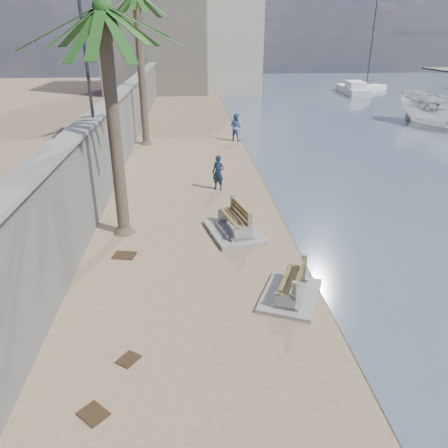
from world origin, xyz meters
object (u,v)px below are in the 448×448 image
bench_near (291,285)px  yacht_far (353,91)px  bench_far (234,222)px  sailboat_west (366,89)px  boat_cruiser (445,109)px  person_b (236,126)px  palm_mid (102,12)px  person_a (218,170)px

bench_near → yacht_far: yacht_far is taller
bench_far → sailboat_west: size_ratio=0.27×
boat_cruiser → sailboat_west: sailboat_west is taller
boat_cruiser → person_b: bearing=168.6°
bench_near → palm_mid: palm_mid is taller
bench_near → boat_cruiser: bearing=53.1°
sailboat_west → person_a: bearing=-120.3°
bench_far → person_b: (1.58, 14.65, 0.54)m
bench_far → yacht_far: (17.85, 37.89, -0.09)m
yacht_far → bench_near: bearing=163.5°
bench_near → person_b: bearing=88.5°
palm_mid → yacht_far: bearing=59.9°
bench_far → boat_cruiser: bearing=45.4°
person_b → bench_far: bearing=121.3°
person_a → person_b: size_ratio=0.92×
bench_near → person_b: 18.86m
person_a → yacht_far: person_a is taller
bench_near → person_a: 9.10m
person_b → person_a: bearing=117.0°
person_a → boat_cruiser: size_ratio=0.51×
palm_mid → person_b: 16.45m
yacht_far → sailboat_west: 3.32m
bench_far → sailboat_west: sailboat_west is taller
bench_far → bench_near: bearing=-75.3°
bench_far → sailboat_west: 44.95m
bench_near → palm_mid: bearing=137.4°
bench_far → yacht_far: 41.88m
bench_far → palm_mid: (-3.91, 0.41, 6.68)m
person_a → person_b: (1.82, 9.86, 0.08)m
person_b → yacht_far: 28.37m
person_a → person_b: bearing=112.4°
bench_near → person_a: (-1.34, 8.99, 0.53)m
palm_mid → sailboat_west: sailboat_west is taller
palm_mid → yacht_far: (21.75, 37.48, -6.77)m
boat_cruiser → yacht_far: 19.97m
bench_near → bench_far: (-1.10, 4.19, 0.07)m
bench_far → person_b: 14.75m
person_a → palm_mid: bearing=-97.0°
bench_near → bench_far: 4.33m
person_a → bench_near: bearing=-48.7°
person_b → sailboat_west: size_ratio=0.19×
bench_far → person_a: size_ratio=1.51×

